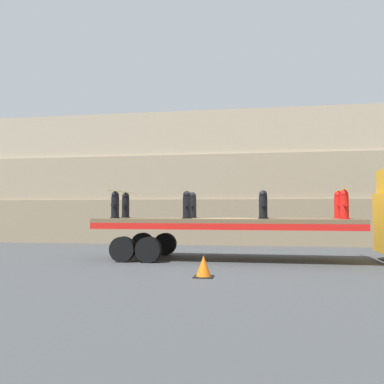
{
  "coord_description": "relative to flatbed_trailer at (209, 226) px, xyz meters",
  "views": [
    {
      "loc": [
        1.34,
        -14.38,
        1.69
      ],
      "look_at": [
        -1.16,
        0.0,
        2.29
      ],
      "focal_mm": 40.0,
      "sensor_mm": 36.0,
      "label": 1
    }
  ],
  "objects": [
    {
      "name": "ground_plane",
      "position": [
        0.57,
        0.0,
        -1.13
      ],
      "size": [
        120.0,
        120.0,
        0.0
      ],
      "primitive_type": "plane",
      "color": "#3F4244"
    },
    {
      "name": "rock_cliff",
      "position": [
        0.57,
        7.29,
        2.13
      ],
      "size": [
        60.0,
        3.3,
        6.51
      ],
      "color": "#84755B",
      "rests_on": "ground_plane"
    },
    {
      "name": "flatbed_trailer",
      "position": [
        0.0,
        0.0,
        0.0
      ],
      "size": [
        8.64,
        2.58,
        1.4
      ],
      "color": "brown",
      "rests_on": "ground_plane"
    },
    {
      "name": "fire_hydrant_black_near_0",
      "position": [
        -3.15,
        -0.55,
        0.71
      ],
      "size": [
        0.34,
        0.51,
        0.91
      ],
      "color": "black",
      "rests_on": "flatbed_trailer"
    },
    {
      "name": "fire_hydrant_black_far_0",
      "position": [
        -3.15,
        0.55,
        0.71
      ],
      "size": [
        0.34,
        0.51,
        0.91
      ],
      "color": "black",
      "rests_on": "flatbed_trailer"
    },
    {
      "name": "fire_hydrant_black_near_1",
      "position": [
        -0.67,
        -0.55,
        0.71
      ],
      "size": [
        0.34,
        0.51,
        0.91
      ],
      "color": "black",
      "rests_on": "flatbed_trailer"
    },
    {
      "name": "fire_hydrant_black_far_1",
      "position": [
        -0.67,
        0.55,
        0.71
      ],
      "size": [
        0.34,
        0.51,
        0.91
      ],
      "color": "black",
      "rests_on": "flatbed_trailer"
    },
    {
      "name": "fire_hydrant_black_near_2",
      "position": [
        1.81,
        -0.55,
        0.71
      ],
      "size": [
        0.34,
        0.51,
        0.91
      ],
      "color": "black",
      "rests_on": "flatbed_trailer"
    },
    {
      "name": "fire_hydrant_black_far_2",
      "position": [
        1.81,
        0.55,
        0.71
      ],
      "size": [
        0.34,
        0.51,
        0.91
      ],
      "color": "black",
      "rests_on": "flatbed_trailer"
    },
    {
      "name": "fire_hydrant_red_near_3",
      "position": [
        4.29,
        -0.55,
        0.71
      ],
      "size": [
        0.34,
        0.51,
        0.91
      ],
      "color": "red",
      "rests_on": "flatbed_trailer"
    },
    {
      "name": "fire_hydrant_red_far_3",
      "position": [
        4.29,
        0.55,
        0.71
      ],
      "size": [
        0.34,
        0.51,
        0.91
      ],
      "color": "red",
      "rests_on": "flatbed_trailer"
    },
    {
      "name": "cargo_strap_rear",
      "position": [
        -3.15,
        0.0,
        1.18
      ],
      "size": [
        0.05,
        2.68,
        0.01
      ],
      "color": "yellow",
      "rests_on": "fire_hydrant_black_near_0"
    },
    {
      "name": "cargo_strap_middle",
      "position": [
        4.29,
        0.0,
        1.18
      ],
      "size": [
        0.05,
        2.68,
        0.01
      ],
      "color": "yellow",
      "rests_on": "fire_hydrant_red_near_3"
    },
    {
      "name": "traffic_cone",
      "position": [
        0.35,
        -3.74,
        -0.87
      ],
      "size": [
        0.49,
        0.49,
        0.54
      ],
      "color": "black",
      "rests_on": "ground_plane"
    }
  ]
}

